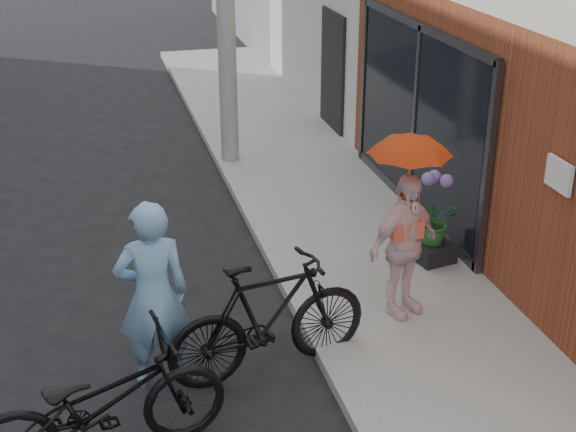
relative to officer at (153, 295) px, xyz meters
name	(u,v)px	position (x,y,z in m)	size (l,w,h in m)	color
ground	(237,400)	(0.65, -0.48, -0.92)	(80.00, 80.00, 0.00)	black
sidewalk	(376,268)	(2.75, 1.52, -0.86)	(2.20, 24.00, 0.12)	gray
curb	(282,280)	(1.59, 1.52, -0.86)	(0.12, 24.00, 0.12)	#9E9E99
officer	(153,295)	(0.00, 0.00, 0.00)	(0.67, 0.44, 1.84)	#76A8D2
bike_left	(100,404)	(-0.55, -0.98, -0.37)	(0.73, 2.09, 1.10)	black
bike_right	(269,318)	(1.05, -0.13, -0.32)	(0.57, 2.00, 1.20)	black
kimono_woman	(404,246)	(2.60, 0.42, -0.03)	(0.91, 0.38, 1.55)	#FAD2D4
parasol	(410,142)	(2.60, 0.42, 1.10)	(0.79, 0.79, 0.69)	#F0521C
planter	(432,251)	(3.42, 1.44, -0.69)	(0.44, 0.44, 0.23)	black
potted_plant	(435,220)	(3.42, 1.44, -0.29)	(0.51, 0.45, 0.57)	#27622C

